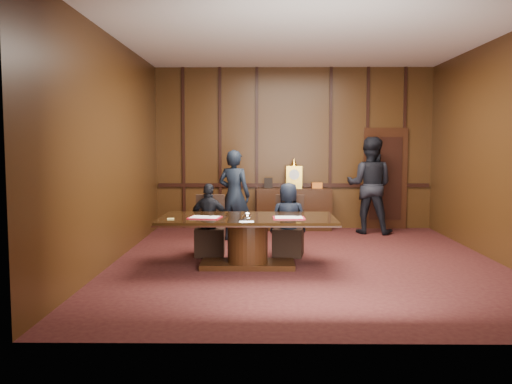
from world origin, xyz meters
TOP-DOWN VIEW (x-y plane):
  - room at (0.07, 0.14)m, footprint 7.00×7.04m
  - sideboard at (0.00, 3.26)m, footprint 1.60×0.45m
  - conference_table at (-0.90, -0.35)m, footprint 2.62×1.32m
  - folder_left at (-1.52, -0.49)m, footprint 0.51×0.40m
  - folder_right at (-0.29, -0.51)m, footprint 0.46×0.34m
  - inkstand at (-0.90, -0.80)m, footprint 0.20×0.14m
  - notepad at (-2.00, -0.64)m, footprint 0.11×0.08m
  - chair_left at (-1.55, 0.52)m, footprint 0.50×0.50m
  - chair_right at (-0.25, 0.52)m, footprint 0.55×0.55m
  - signatory_left at (-1.55, 0.45)m, footprint 0.75×0.43m
  - signatory_right at (-0.25, 0.45)m, footprint 0.63×0.43m
  - witness_left at (-1.22, 1.94)m, footprint 0.74×0.61m
  - witness_right at (1.54, 2.82)m, footprint 1.16×1.02m

SIDE VIEW (x-z plane):
  - chair_left at x=-1.55m, z-range -0.20..0.79m
  - chair_right at x=-0.25m, z-range -0.20..0.79m
  - sideboard at x=0.00m, z-range -0.28..1.26m
  - conference_table at x=-0.90m, z-range 0.13..0.89m
  - signatory_left at x=-1.55m, z-range 0.00..1.20m
  - signatory_right at x=-0.25m, z-range 0.00..1.22m
  - notepad at x=-2.00m, z-range 0.76..0.77m
  - folder_left at x=-1.52m, z-range 0.76..0.78m
  - folder_right at x=-0.29m, z-range 0.76..0.78m
  - inkstand at x=-0.90m, z-range 0.76..0.87m
  - witness_left at x=-1.22m, z-range 0.00..1.74m
  - witness_right at x=1.54m, z-range 0.00..1.99m
  - room at x=0.07m, z-range -0.03..3.47m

